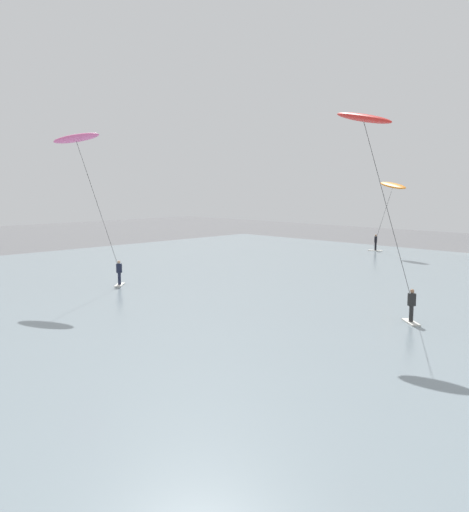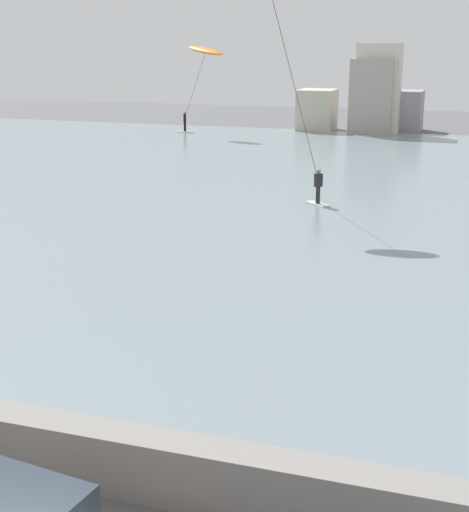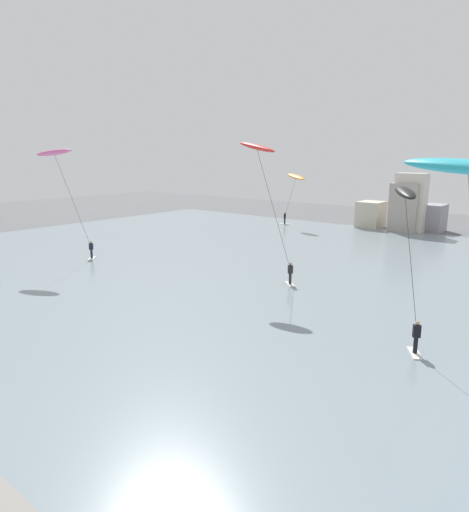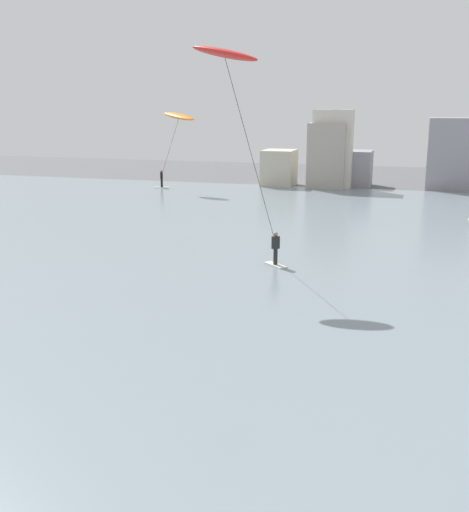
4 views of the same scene
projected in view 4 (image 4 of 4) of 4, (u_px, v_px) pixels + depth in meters
The scene contains 4 objects.
water_bay at pixel (338, 254), 32.28m from camera, with size 84.00×52.00×0.10m, color gray.
far_shore_buildings at pixel (366, 158), 57.24m from camera, with size 19.09×5.78×7.18m.
kitesurfer_orange at pixel (178, 121), 54.32m from camera, with size 4.94×2.89×7.05m.
kitesurfer_red at pixel (230, 76), 27.07m from camera, with size 4.31×2.57×10.21m.
Camera 4 is at (3.87, -0.56, 7.67)m, focal length 43.46 mm.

